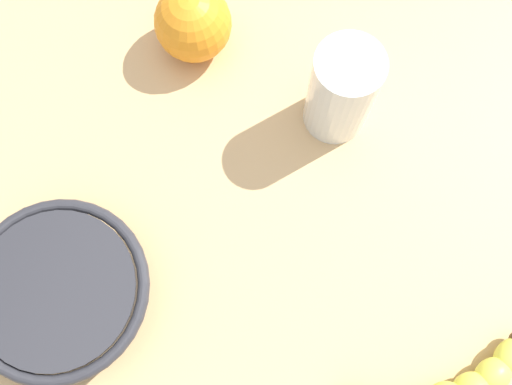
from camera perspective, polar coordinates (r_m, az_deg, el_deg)
name	(u,v)px	position (r cm, az deg, el deg)	size (l,w,h in cm)	color
wooden_tabletop	(319,204)	(62.47, 6.46, -1.15)	(120.00, 120.00, 3.00)	tan
smoothie_glass	(341,93)	(59.21, 8.70, 10.05)	(7.02, 7.02, 12.14)	silver
ceramic_bowl	(61,291)	(59.31, -19.30, -9.46)	(18.14, 18.14, 4.74)	#2D2D33
orange_fruit	(193,23)	(64.75, -6.45, 16.82)	(8.62, 8.62, 8.62)	orange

